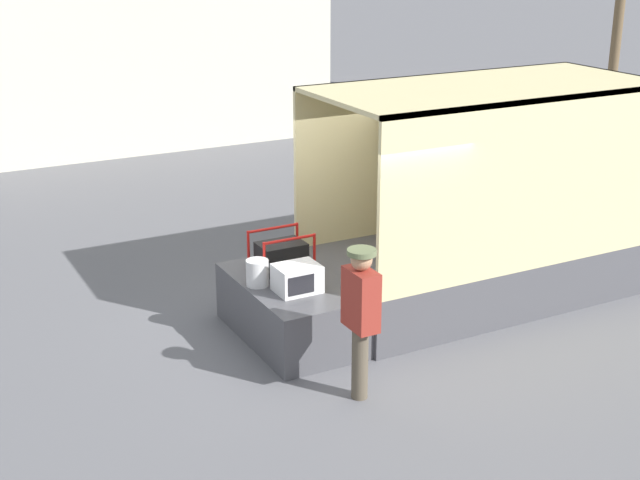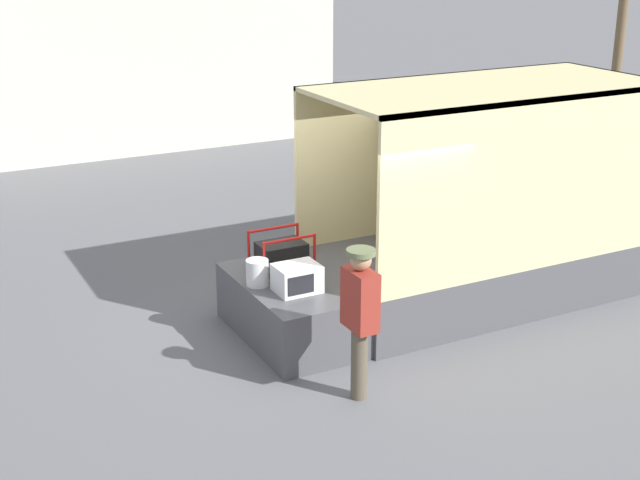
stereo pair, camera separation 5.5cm
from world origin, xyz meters
name	(u,v)px [view 2 (the right image)]	position (x,y,z in m)	size (l,w,h in m)	color
ground_plane	(333,327)	(0.00, 0.00, 0.00)	(160.00, 160.00, 0.00)	slate
box_truck	(577,214)	(4.02, 0.00, 0.92)	(6.78, 2.15, 2.93)	#B2B2B7
tailgate_deck	(291,309)	(-0.59, 0.00, 0.37)	(1.17, 2.04, 0.75)	#4C4C51
microwave	(297,278)	(-0.66, -0.32, 0.91)	(0.52, 0.42, 0.33)	white
portable_generator	(283,255)	(-0.50, 0.40, 0.94)	(0.72, 0.52, 0.50)	black
orange_bucket	(257,273)	(-1.00, 0.07, 0.91)	(0.27, 0.27, 0.32)	silver
worker_person	(360,309)	(-0.61, -1.71, 1.06)	(0.31, 0.44, 1.72)	brown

